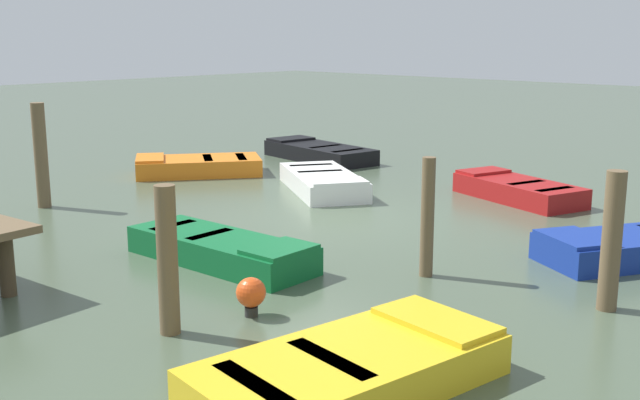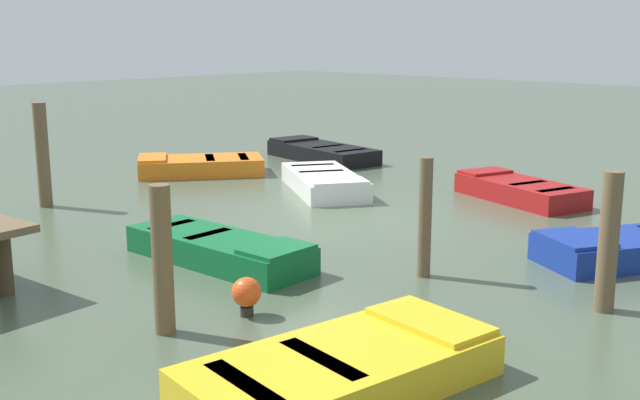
{
  "view_description": "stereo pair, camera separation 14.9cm",
  "coord_description": "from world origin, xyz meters",
  "px_view_note": "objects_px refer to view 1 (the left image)",
  "views": [
    {
      "loc": [
        -9.34,
        10.1,
        3.32
      ],
      "look_at": [
        0.0,
        0.0,
        0.35
      ],
      "focal_mm": 43.54,
      "sensor_mm": 36.0,
      "label": 1
    },
    {
      "loc": [
        -9.45,
        10.0,
        3.32
      ],
      "look_at": [
        0.0,
        0.0,
        0.35
      ],
      "focal_mm": 43.54,
      "sensor_mm": 36.0,
      "label": 2
    }
  ],
  "objects_px": {
    "mooring_piling_center": "(41,156)",
    "rowboat_green": "(222,249)",
    "mooring_piling_mid_right": "(167,261)",
    "marker_buoy": "(251,293)",
    "rowboat_red": "(518,189)",
    "rowboat_yellow": "(351,369)",
    "mooring_piling_far_left": "(612,241)",
    "mooring_piling_mid_left": "(427,217)",
    "rowboat_white": "(323,181)",
    "rowboat_orange": "(198,165)",
    "rowboat_black": "(319,152)"
  },
  "relations": [
    {
      "from": "mooring_piling_mid_left",
      "to": "mooring_piling_mid_right",
      "type": "height_order",
      "value": "mooring_piling_mid_right"
    },
    {
      "from": "rowboat_red",
      "to": "mooring_piling_mid_left",
      "type": "xyz_separation_m",
      "value": [
        -1.56,
        5.41,
        0.62
      ]
    },
    {
      "from": "rowboat_white",
      "to": "rowboat_green",
      "type": "distance_m",
      "value": 5.49
    },
    {
      "from": "rowboat_orange",
      "to": "rowboat_white",
      "type": "bearing_deg",
      "value": 134.61
    },
    {
      "from": "rowboat_red",
      "to": "mooring_piling_mid_left",
      "type": "bearing_deg",
      "value": 123.78
    },
    {
      "from": "rowboat_green",
      "to": "marker_buoy",
      "type": "xyz_separation_m",
      "value": [
        -1.95,
        1.19,
        0.07
      ]
    },
    {
      "from": "mooring_piling_mid_right",
      "to": "mooring_piling_far_left",
      "type": "distance_m",
      "value": 5.26
    },
    {
      "from": "rowboat_green",
      "to": "mooring_piling_mid_left",
      "type": "distance_m",
      "value": 3.05
    },
    {
      "from": "rowboat_green",
      "to": "rowboat_yellow",
      "type": "relative_size",
      "value": 0.97
    },
    {
      "from": "mooring_piling_mid_left",
      "to": "rowboat_yellow",
      "type": "bearing_deg",
      "value": 114.32
    },
    {
      "from": "rowboat_green",
      "to": "marker_buoy",
      "type": "bearing_deg",
      "value": -33.57
    },
    {
      "from": "rowboat_black",
      "to": "mooring_piling_far_left",
      "type": "xyz_separation_m",
      "value": [
        -10.37,
        5.99,
        0.65
      ]
    },
    {
      "from": "rowboat_orange",
      "to": "rowboat_yellow",
      "type": "distance_m",
      "value": 11.92
    },
    {
      "from": "rowboat_orange",
      "to": "rowboat_black",
      "type": "bearing_deg",
      "value": -154.37
    },
    {
      "from": "mooring_piling_far_left",
      "to": "rowboat_orange",
      "type": "bearing_deg",
      "value": -12.41
    },
    {
      "from": "rowboat_black",
      "to": "mooring_piling_far_left",
      "type": "distance_m",
      "value": 12.0
    },
    {
      "from": "mooring_piling_far_left",
      "to": "rowboat_white",
      "type": "bearing_deg",
      "value": -21.71
    },
    {
      "from": "rowboat_orange",
      "to": "mooring_piling_mid_right",
      "type": "xyz_separation_m",
      "value": [
        -7.72,
        6.53,
        0.64
      ]
    },
    {
      "from": "mooring_piling_mid_left",
      "to": "mooring_piling_far_left",
      "type": "distance_m",
      "value": 2.44
    },
    {
      "from": "rowboat_white",
      "to": "mooring_piling_mid_right",
      "type": "bearing_deg",
      "value": -26.53
    },
    {
      "from": "rowboat_white",
      "to": "mooring_piling_mid_left",
      "type": "distance_m",
      "value": 6.09
    },
    {
      "from": "mooring_piling_mid_right",
      "to": "rowboat_black",
      "type": "bearing_deg",
      "value": -54.99
    },
    {
      "from": "rowboat_green",
      "to": "mooring_piling_mid_right",
      "type": "bearing_deg",
      "value": -54.61
    },
    {
      "from": "rowboat_red",
      "to": "rowboat_green",
      "type": "xyz_separation_m",
      "value": [
        1.01,
        6.95,
        -0.0
      ]
    },
    {
      "from": "rowboat_red",
      "to": "mooring_piling_center",
      "type": "relative_size",
      "value": 1.46
    },
    {
      "from": "rowboat_green",
      "to": "mooring_piling_mid_right",
      "type": "relative_size",
      "value": 1.83
    },
    {
      "from": "mooring_piling_far_left",
      "to": "rowboat_yellow",
      "type": "bearing_deg",
      "value": 77.18
    },
    {
      "from": "rowboat_white",
      "to": "marker_buoy",
      "type": "distance_m",
      "value": 7.52
    },
    {
      "from": "mooring_piling_mid_right",
      "to": "mooring_piling_center",
      "type": "xyz_separation_m",
      "value": [
        7.1,
        -2.26,
        0.16
      ]
    },
    {
      "from": "mooring_piling_mid_left",
      "to": "mooring_piling_far_left",
      "type": "relative_size",
      "value": 0.97
    },
    {
      "from": "rowboat_green",
      "to": "rowboat_white",
      "type": "bearing_deg",
      "value": 114.57
    },
    {
      "from": "mooring_piling_mid_right",
      "to": "marker_buoy",
      "type": "relative_size",
      "value": 3.56
    },
    {
      "from": "rowboat_green",
      "to": "mooring_piling_mid_left",
      "type": "relative_size",
      "value": 1.86
    },
    {
      "from": "rowboat_orange",
      "to": "mooring_piling_mid_left",
      "type": "height_order",
      "value": "mooring_piling_mid_left"
    },
    {
      "from": "rowboat_white",
      "to": "mooring_piling_mid_left",
      "type": "relative_size",
      "value": 1.93
    },
    {
      "from": "rowboat_green",
      "to": "marker_buoy",
      "type": "height_order",
      "value": "marker_buoy"
    },
    {
      "from": "rowboat_black",
      "to": "mooring_piling_mid_right",
      "type": "bearing_deg",
      "value": 134.25
    },
    {
      "from": "rowboat_yellow",
      "to": "mooring_piling_mid_right",
      "type": "xyz_separation_m",
      "value": [
        2.44,
        0.29,
        0.64
      ]
    },
    {
      "from": "rowboat_red",
      "to": "mooring_piling_mid_right",
      "type": "distance_m",
      "value": 9.16
    },
    {
      "from": "rowboat_black",
      "to": "rowboat_red",
      "type": "bearing_deg",
      "value": -179.42
    },
    {
      "from": "rowboat_white",
      "to": "rowboat_green",
      "type": "bearing_deg",
      "value": -30.13
    },
    {
      "from": "mooring_piling_center",
      "to": "mooring_piling_mid_left",
      "type": "bearing_deg",
      "value": -169.74
    },
    {
      "from": "rowboat_orange",
      "to": "mooring_piling_mid_left",
      "type": "distance_m",
      "value": 9.08
    },
    {
      "from": "rowboat_yellow",
      "to": "mooring_piling_far_left",
      "type": "xyz_separation_m",
      "value": [
        -0.87,
        -3.81,
        0.65
      ]
    },
    {
      "from": "rowboat_white",
      "to": "mooring_piling_mid_left",
      "type": "bearing_deg",
      "value": -0.63
    },
    {
      "from": "rowboat_white",
      "to": "rowboat_red",
      "type": "bearing_deg",
      "value": 63.53
    },
    {
      "from": "mooring_piling_center",
      "to": "rowboat_green",
      "type": "bearing_deg",
      "value": 179.0
    },
    {
      "from": "rowboat_white",
      "to": "rowboat_yellow",
      "type": "xyz_separation_m",
      "value": [
        -6.58,
        6.78,
        -0.0
      ]
    },
    {
      "from": "rowboat_white",
      "to": "mooring_piling_center",
      "type": "xyz_separation_m",
      "value": [
        2.95,
        4.8,
        0.8
      ]
    },
    {
      "from": "mooring_piling_mid_right",
      "to": "mooring_piling_far_left",
      "type": "height_order",
      "value": "mooring_piling_far_left"
    }
  ]
}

